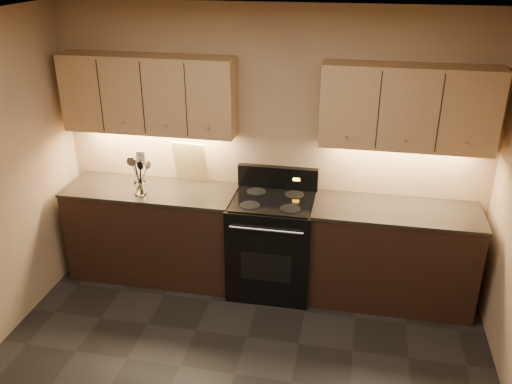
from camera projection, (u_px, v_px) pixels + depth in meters
ceiling at (206, 38)px, 2.72m from camera, size 4.00×4.00×0.00m
wall_back at (271, 149)px, 5.05m from camera, size 4.00×0.04×2.60m
counter_left at (154, 232)px, 5.32m from camera, size 1.62×0.62×0.93m
counter_right at (392, 255)px, 4.91m from camera, size 1.46×0.62×0.93m
stove at (272, 243)px, 5.09m from camera, size 0.76×0.68×1.14m
upper_cab_left at (149, 94)px, 4.90m from camera, size 1.60×0.30×0.70m
upper_cab_right at (408, 107)px, 4.50m from camera, size 1.44×0.30×0.70m
outlet_plate at (141, 157)px, 5.34m from camera, size 0.08×0.01×0.12m
utensil_crock at (140, 188)px, 4.98m from camera, size 0.14×0.14×0.14m
cutting_board at (191, 162)px, 5.20m from camera, size 0.34×0.14×0.41m
wooden_spoon at (135, 177)px, 4.93m from camera, size 0.18×0.14×0.32m
black_spoon at (139, 175)px, 4.95m from camera, size 0.11×0.13×0.34m
black_turner at (140, 176)px, 4.92m from camera, size 0.16×0.14×0.36m
steel_skimmer at (142, 176)px, 4.92m from camera, size 0.17×0.12×0.36m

